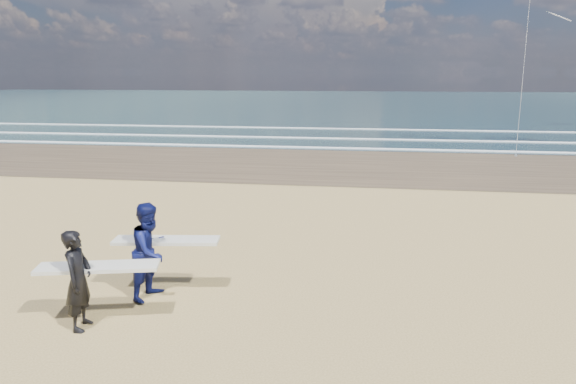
# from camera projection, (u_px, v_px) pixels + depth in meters

# --- Properties ---
(ocean) EXTENTS (220.00, 100.00, 0.02)m
(ocean) POSITION_uv_depth(u_px,v_px,m) (467.00, 104.00, 76.43)
(ocean) COLOR #1B333B
(ocean) RESTS_ON ground
(surfer_near) EXTENTS (2.26, 1.22, 1.86)m
(surfer_near) POSITION_uv_depth(u_px,v_px,m) (81.00, 278.00, 9.23)
(surfer_near) COLOR black
(surfer_near) RESTS_ON ground
(surfer_far) EXTENTS (2.25, 1.32, 2.02)m
(surfer_far) POSITION_uv_depth(u_px,v_px,m) (152.00, 250.00, 10.50)
(surfer_far) COLOR #0D124A
(surfer_far) RESTS_ON ground
(kite_1) EXTENTS (6.35, 4.80, 11.75)m
(kite_1) POSITION_uv_depth(u_px,v_px,m) (527.00, 34.00, 29.40)
(kite_1) COLOR slate
(kite_1) RESTS_ON ground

